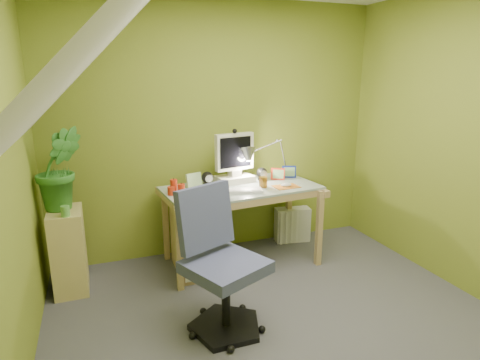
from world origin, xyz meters
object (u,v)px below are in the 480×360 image
object	(u,v)px
monitor	(234,155)
potted_plant	(60,168)
desk	(241,225)
side_ledge	(69,251)
radiator	(292,225)
task_chair	(226,264)
desk_lamp	(278,150)

from	to	relation	value
monitor	potted_plant	size ratio (longest dim) A/B	0.79
desk	side_ledge	distance (m)	1.48
radiator	potted_plant	bearing A→B (deg)	-165.00
monitor	radiator	bearing A→B (deg)	-1.76
side_ledge	radiator	world-z (taller)	side_ledge
monitor	potted_plant	xyz separation A→B (m)	(-1.48, -0.11, 0.02)
potted_plant	task_chair	xyz separation A→B (m)	(1.02, -1.01, -0.52)
side_ledge	potted_plant	xyz separation A→B (m)	(0.00, 0.05, 0.67)
desk	side_ledge	bearing A→B (deg)	173.56
potted_plant	radiator	world-z (taller)	potted_plant
side_ledge	radiator	size ratio (longest dim) A/B	1.89
desk	task_chair	world-z (taller)	task_chair
desk	potted_plant	world-z (taller)	potted_plant
monitor	task_chair	bearing A→B (deg)	-122.60
monitor	side_ledge	xyz separation A→B (m)	(-1.48, -0.16, -0.65)
radiator	desk	bearing A→B (deg)	-148.32
monitor	task_chair	world-z (taller)	monitor
desk	radiator	bearing A→B (deg)	16.52
monitor	potted_plant	distance (m)	1.48
desk	radiator	world-z (taller)	desk
desk_lamp	task_chair	size ratio (longest dim) A/B	0.57
desk_lamp	side_ledge	distance (m)	2.05
desk	monitor	distance (m)	0.65
radiator	monitor	bearing A→B (deg)	-162.30
task_chair	desk_lamp	bearing A→B (deg)	26.48
potted_plant	monitor	bearing A→B (deg)	4.38
side_ledge	potted_plant	distance (m)	0.67
desk_lamp	task_chair	xyz separation A→B (m)	(-0.91, -1.12, -0.52)
desk_lamp	potted_plant	bearing A→B (deg)	178.91
desk_lamp	side_ledge	xyz separation A→B (m)	(-1.93, -0.16, -0.67)
monitor	radiator	world-z (taller)	monitor
desk_lamp	radiator	size ratio (longest dim) A/B	1.56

